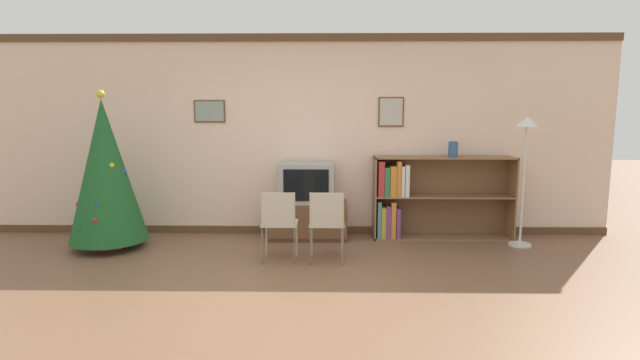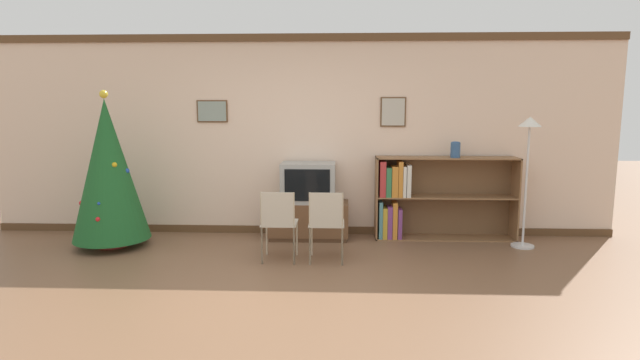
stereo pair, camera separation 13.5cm
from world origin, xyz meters
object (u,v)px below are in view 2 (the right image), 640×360
at_px(television, 308,183).
at_px(folding_chair_left, 279,221).
at_px(vase, 455,149).
at_px(tv_console, 308,220).
at_px(folding_chair_right, 326,222).
at_px(standing_lamp, 528,148).
at_px(bookshelf, 419,197).
at_px(christmas_tree, 108,170).

height_order(television, folding_chair_left, television).
relative_size(folding_chair_left, vase, 3.98).
distance_m(tv_console, folding_chair_right, 1.10).
bearing_deg(standing_lamp, folding_chair_right, -163.43).
xyz_separation_m(folding_chair_right, bookshelf, (1.20, 1.11, 0.09)).
height_order(vase, standing_lamp, standing_lamp).
distance_m(christmas_tree, television, 2.50).
xyz_separation_m(folding_chair_right, vase, (1.64, 1.06, 0.73)).
relative_size(folding_chair_right, vase, 3.98).
bearing_deg(tv_console, christmas_tree, -168.55).
relative_size(tv_console, vase, 5.13).
bearing_deg(tv_console, vase, 0.67).
xyz_separation_m(christmas_tree, television, (2.45, 0.49, -0.21)).
xyz_separation_m(christmas_tree, folding_chair_left, (2.18, -0.54, -0.49)).
bearing_deg(folding_chair_left, tv_console, 75.50).
distance_m(folding_chair_left, bookshelf, 2.06).
xyz_separation_m(tv_console, standing_lamp, (2.72, -0.31, 1.00)).
distance_m(tv_console, bookshelf, 1.50).
bearing_deg(tv_console, folding_chair_left, -104.50).
xyz_separation_m(folding_chair_left, standing_lamp, (2.99, 0.73, 0.78)).
relative_size(tv_console, folding_chair_left, 1.29).
bearing_deg(christmas_tree, standing_lamp, 2.06).
distance_m(christmas_tree, tv_console, 2.60).
relative_size(television, bookshelf, 0.38).
bearing_deg(tv_console, television, -90.00).
relative_size(christmas_tree, folding_chair_left, 2.38).
distance_m(vase, standing_lamp, 0.88).
height_order(television, vase, vase).
bearing_deg(television, tv_console, 90.00).
height_order(folding_chair_left, bookshelf, bookshelf).
xyz_separation_m(vase, standing_lamp, (0.81, -0.33, 0.05)).
xyz_separation_m(tv_console, folding_chair_left, (-0.27, -1.04, 0.23)).
bearing_deg(bookshelf, christmas_tree, -171.72).
height_order(christmas_tree, standing_lamp, christmas_tree).
relative_size(christmas_tree, folding_chair_right, 2.38).
xyz_separation_m(christmas_tree, vase, (4.36, 0.52, 0.23)).
height_order(folding_chair_left, vase, vase).
relative_size(christmas_tree, standing_lamp, 1.20).
bearing_deg(standing_lamp, bookshelf, 163.01).
height_order(christmas_tree, television, christmas_tree).
height_order(folding_chair_right, vase, vase).
xyz_separation_m(christmas_tree, bookshelf, (3.91, 0.57, -0.41)).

